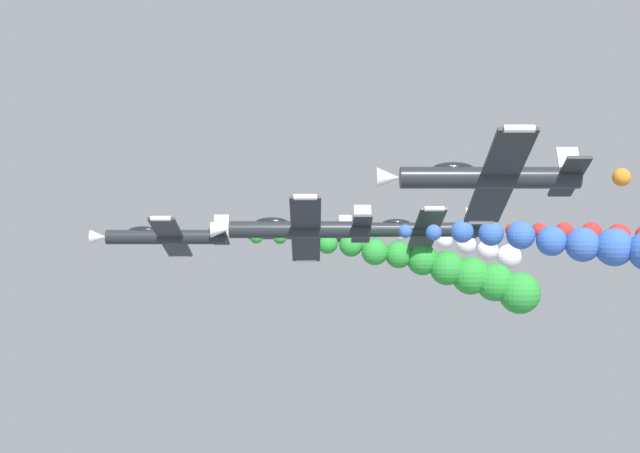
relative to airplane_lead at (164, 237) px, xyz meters
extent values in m
cylinder|color=#23282D|center=(-0.01, -0.18, -0.03)|extent=(1.40, 9.00, 1.40)
cone|color=white|center=(-0.01, 4.92, -0.03)|extent=(1.33, 1.20, 1.33)
cube|color=#23282D|center=(-0.04, -0.58, -0.12)|extent=(8.75, 1.90, 3.19)
cylinder|color=white|center=(-4.39, -0.58, 1.39)|extent=(0.46, 1.40, 0.46)
cylinder|color=white|center=(4.30, -0.58, -1.63)|extent=(0.46, 1.40, 0.46)
cube|color=#23282D|center=(0.01, -4.18, 0.02)|extent=(3.65, 1.20, 1.42)
cube|color=white|center=(0.31, -4.28, 0.88)|extent=(0.66, 1.10, 1.56)
ellipsoid|color=black|center=(0.15, 1.62, 0.44)|extent=(0.99, 2.20, 0.92)
sphere|color=green|center=(0.03, -6.97, 0.00)|extent=(1.03, 1.03, 1.03)
sphere|color=green|center=(-0.09, -8.75, -0.04)|extent=(1.05, 1.05, 1.05)
sphere|color=green|center=(-0.15, -10.54, -0.20)|extent=(1.39, 1.39, 1.39)
sphere|color=green|center=(0.00, -12.33, -0.52)|extent=(1.58, 1.58, 1.58)
sphere|color=green|center=(-0.08, -14.12, -0.63)|extent=(1.78, 1.78, 1.78)
sphere|color=green|center=(-0.38, -15.91, -1.14)|extent=(2.02, 2.02, 2.02)
sphere|color=green|center=(-0.33, -17.70, -1.35)|extent=(2.06, 2.06, 2.06)
sphere|color=green|center=(-0.35, -19.48, -1.72)|extent=(2.37, 2.37, 2.37)
sphere|color=green|center=(-0.73, -21.27, -2.34)|extent=(2.60, 2.60, 2.60)
sphere|color=green|center=(-0.67, -23.06, -2.91)|extent=(2.85, 2.85, 2.85)
sphere|color=green|center=(-0.84, -24.85, -3.39)|extent=(2.87, 2.87, 2.87)
sphere|color=green|center=(-1.10, -26.64, -4.18)|extent=(3.12, 3.12, 3.12)
cylinder|color=#23282D|center=(-9.07, -10.37, 0.69)|extent=(1.48, 9.00, 1.48)
cone|color=white|center=(-9.07, -5.27, 0.69)|extent=(1.41, 1.20, 1.41)
cube|color=#23282D|center=(-9.11, -10.77, 0.60)|extent=(8.27, 1.90, 4.35)
cylinder|color=white|center=(-13.21, -10.77, 2.69)|extent=(0.48, 1.40, 0.48)
cylinder|color=white|center=(-5.02, -10.77, -1.50)|extent=(0.48, 1.40, 0.48)
cube|color=#23282D|center=(-9.04, -14.37, 0.73)|extent=(3.47, 1.20, 1.89)
cube|color=white|center=(-8.63, -14.47, 1.54)|extent=(0.85, 1.10, 1.49)
ellipsoid|color=black|center=(-8.84, -8.57, 1.13)|extent=(1.03, 2.20, 0.99)
sphere|color=blue|center=(-9.10, -17.18, 0.58)|extent=(0.88, 0.88, 0.88)
sphere|color=blue|center=(-9.29, -18.99, 0.51)|extent=(1.02, 1.02, 1.02)
sphere|color=blue|center=(-9.44, -20.80, 0.57)|extent=(1.46, 1.46, 1.46)
sphere|color=blue|center=(-9.63, -22.61, 0.45)|extent=(1.62, 1.62, 1.62)
sphere|color=blue|center=(-10.01, -24.42, 0.35)|extent=(1.81, 1.81, 1.81)
sphere|color=blue|center=(-10.48, -26.23, -0.01)|extent=(1.90, 1.90, 1.90)
sphere|color=blue|center=(-10.95, -28.04, -0.22)|extent=(2.16, 2.16, 2.16)
sphere|color=blue|center=(-11.39, -29.85, -0.37)|extent=(2.37, 2.37, 2.37)
cylinder|color=#23282D|center=(10.69, -10.05, 0.03)|extent=(1.47, 9.00, 1.47)
cone|color=white|center=(10.69, -4.95, 0.03)|extent=(1.40, 1.20, 1.40)
cube|color=#23282D|center=(10.65, -10.45, -0.06)|extent=(8.34, 1.90, 4.20)
cylinder|color=white|center=(6.52, -10.45, 1.96)|extent=(0.48, 1.40, 0.48)
cylinder|color=white|center=(14.78, -10.45, -2.08)|extent=(0.48, 1.40, 0.48)
cube|color=#23282D|center=(10.71, -14.05, 0.08)|extent=(3.49, 1.20, 1.83)
cube|color=white|center=(11.12, -14.15, 0.90)|extent=(0.83, 1.10, 1.50)
ellipsoid|color=black|center=(10.91, -8.25, 0.48)|extent=(1.03, 2.20, 0.98)
sphere|color=white|center=(10.65, -17.03, -0.04)|extent=(1.00, 1.00, 1.00)
sphere|color=white|center=(10.79, -19.01, -0.13)|extent=(1.09, 1.09, 1.09)
sphere|color=white|center=(10.88, -20.99, -0.43)|extent=(1.45, 1.45, 1.45)
sphere|color=white|center=(10.89, -22.97, -0.65)|extent=(1.45, 1.45, 1.45)
sphere|color=white|center=(11.16, -24.95, -0.99)|extent=(1.80, 1.80, 1.80)
sphere|color=white|center=(11.27, -26.93, -1.50)|extent=(1.91, 1.91, 1.91)
sphere|color=white|center=(11.50, -28.91, -2.10)|extent=(2.23, 2.23, 2.23)
cylinder|color=#23282D|center=(-0.09, -19.36, 0.53)|extent=(1.42, 9.00, 1.42)
cone|color=white|center=(-0.09, -14.26, 0.53)|extent=(1.35, 1.20, 1.35)
cube|color=#23282D|center=(-0.13, -19.76, 0.43)|extent=(8.66, 1.90, 3.45)
cylinder|color=white|center=(-4.43, -19.76, 2.07)|extent=(0.46, 1.40, 0.46)
cylinder|color=white|center=(4.17, -19.76, -1.21)|extent=(0.46, 1.40, 0.46)
cube|color=#23282D|center=(-0.08, -23.36, 0.57)|extent=(3.61, 1.20, 1.52)
cube|color=white|center=(0.25, -23.46, 1.43)|extent=(0.70, 1.10, 1.54)
ellipsoid|color=black|center=(0.08, -17.56, 0.99)|extent=(1.00, 2.20, 0.94)
sphere|color=red|center=(0.02, -26.33, 0.50)|extent=(1.01, 1.01, 1.01)
sphere|color=red|center=(-0.33, -28.30, 0.49)|extent=(1.16, 1.16, 1.16)
sphere|color=red|center=(-0.14, -30.28, 0.44)|extent=(1.33, 1.33, 1.33)
sphere|color=red|center=(-0.36, -32.25, 0.33)|extent=(1.53, 1.53, 1.53)
sphere|color=red|center=(-0.60, -34.22, 0.14)|extent=(1.71, 1.71, 1.71)
cylinder|color=#23282D|center=(-20.71, -20.09, 3.49)|extent=(1.48, 9.00, 1.48)
cone|color=white|center=(-20.71, -14.99, 3.49)|extent=(1.41, 1.20, 1.41)
cube|color=#23282D|center=(-20.75, -20.49, 3.40)|extent=(8.27, 1.90, 4.36)
cylinder|color=white|center=(-24.85, -20.49, 5.50)|extent=(0.48, 1.40, 0.48)
cylinder|color=white|center=(-16.66, -20.49, 1.30)|extent=(0.48, 1.40, 0.48)
cube|color=#23282D|center=(-20.69, -24.09, 3.53)|extent=(3.46, 1.20, 1.90)
cube|color=white|center=(-20.27, -24.19, 4.35)|extent=(0.86, 1.10, 1.49)
ellipsoid|color=black|center=(-20.48, -18.29, 3.93)|extent=(1.03, 2.20, 0.99)
sphere|color=orange|center=(-20.62, -26.74, 3.52)|extent=(0.92, 0.92, 0.92)
camera|label=1|loc=(-61.28, -11.18, 1.59)|focal=45.59mm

